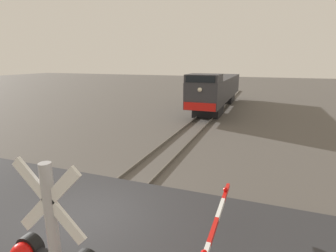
% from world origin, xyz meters
% --- Properties ---
extents(ground_plane, '(160.00, 160.00, 0.00)m').
position_xyz_m(ground_plane, '(0.00, 0.00, 0.00)').
color(ground_plane, '#514C47').
extents(rail_track_left, '(0.08, 80.00, 0.15)m').
position_xyz_m(rail_track_left, '(-0.72, 0.00, 0.07)').
color(rail_track_left, '#59544C').
rests_on(rail_track_left, ground_plane).
extents(rail_track_right, '(0.08, 80.00, 0.15)m').
position_xyz_m(rail_track_right, '(0.72, 0.00, 0.07)').
color(rail_track_right, '#59544C').
rests_on(rail_track_right, ground_plane).
extents(road_surface, '(36.00, 5.42, 0.15)m').
position_xyz_m(road_surface, '(0.00, 0.00, 0.08)').
color(road_surface, '#2D2D30').
rests_on(road_surface, ground_plane).
extents(locomotive, '(2.77, 16.18, 3.90)m').
position_xyz_m(locomotive, '(0.00, 21.97, 1.99)').
color(locomotive, black).
rests_on(locomotive, ground_plane).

